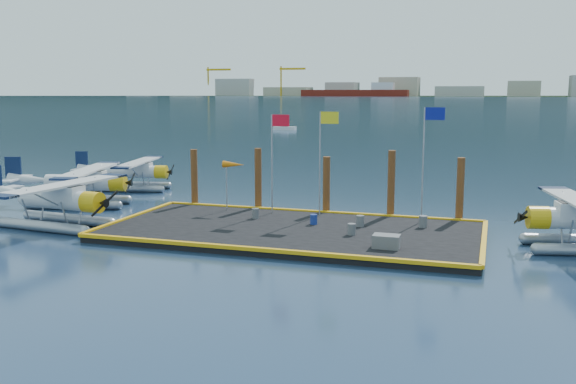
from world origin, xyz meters
name	(u,v)px	position (x,y,z in m)	size (l,w,h in m)	color
ground	(292,235)	(0.00, 0.00, 0.00)	(4000.00, 4000.00, 0.00)	#172A46
dock	(292,232)	(0.00, 0.00, 0.20)	(20.00, 10.00, 0.40)	black
dock_bumpers	(292,227)	(0.00, 0.00, 0.49)	(20.25, 10.25, 0.18)	#D99B0C
seaplane_a	(59,202)	(-13.29, -2.31, 1.50)	(8.84, 9.75, 3.45)	#92969F
seaplane_b	(83,185)	(-16.19, 4.10, 1.48)	(8.84, 9.52, 3.39)	#92969F
seaplane_c	(135,173)	(-16.73, 11.54, 1.33)	(7.92, 8.62, 3.05)	#92969F
drum_0	(255,213)	(-2.88, 1.93, 0.70)	(0.42, 0.42, 0.59)	#56565A
drum_1	(352,229)	(3.41, -0.61, 0.70)	(0.42, 0.42, 0.59)	#56565A
drum_2	(360,221)	(3.43, 1.54, 0.71)	(0.44, 0.44, 0.62)	#56565A
drum_4	(423,222)	(6.75, 2.40, 0.72)	(0.46, 0.46, 0.64)	#56565A
drum_5	(314,219)	(0.83, 1.34, 0.68)	(0.40, 0.40, 0.56)	navy
crate	(386,241)	(5.59, -2.86, 0.72)	(1.27, 0.85, 0.64)	#56565A
flagpole_red	(275,148)	(-2.29, 3.80, 4.40)	(1.14, 0.08, 6.00)	gray
flagpole_yellow	(323,147)	(0.70, 3.80, 4.51)	(1.14, 0.08, 6.20)	gray
flagpole_blue	(427,147)	(6.70, 3.80, 4.69)	(1.14, 0.08, 6.50)	gray
windsock	(233,166)	(-5.03, 3.80, 3.23)	(1.40, 0.44, 3.12)	gray
piling_0	(194,180)	(-8.50, 5.40, 2.00)	(0.44, 0.44, 4.00)	#4C2F15
piling_1	(258,181)	(-4.00, 5.40, 2.10)	(0.44, 0.44, 4.20)	#4C2F15
piling_2	(326,187)	(0.50, 5.40, 1.90)	(0.44, 0.44, 3.80)	#4C2F15
piling_3	(391,186)	(4.50, 5.40, 2.15)	(0.44, 0.44, 4.30)	#4C2F15
piling_4	(460,192)	(8.50, 5.40, 2.00)	(0.44, 0.44, 4.00)	#4C2F15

